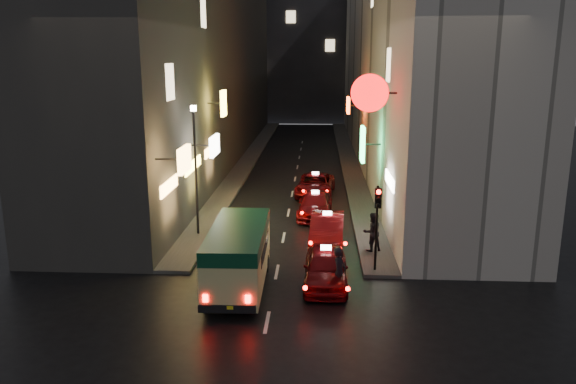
% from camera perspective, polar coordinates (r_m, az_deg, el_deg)
% --- Properties ---
extents(building_left, '(7.43, 52.00, 18.00)m').
position_cam_1_polar(building_left, '(47.99, -8.74, 13.91)').
color(building_left, '#33312F').
rests_on(building_left, ground).
extents(building_right, '(7.99, 52.00, 18.00)m').
position_cam_1_polar(building_right, '(47.45, 11.14, 13.83)').
color(building_right, beige).
rests_on(building_right, ground).
extents(building_far, '(30.00, 10.00, 22.00)m').
position_cam_1_polar(building_far, '(79.07, 1.98, 15.31)').
color(building_far, '#36353B').
rests_on(building_far, ground).
extents(sidewalk_left, '(1.50, 52.00, 0.15)m').
position_cam_1_polar(sidewalk_left, '(48.14, -3.98, 3.36)').
color(sidewalk_left, '#4C4A46').
rests_on(sidewalk_left, ground).
extents(sidewalk_right, '(1.50, 52.00, 0.15)m').
position_cam_1_polar(sidewalk_right, '(47.86, 6.19, 3.25)').
color(sidewalk_right, '#4C4A46').
rests_on(sidewalk_right, ground).
extents(minibus, '(2.08, 5.68, 2.43)m').
position_cam_1_polar(minibus, '(21.16, -5.08, -5.93)').
color(minibus, '#CEC980').
rests_on(minibus, ground).
extents(taxi_near, '(2.19, 5.22, 1.82)m').
position_cam_1_polar(taxi_near, '(21.76, 3.85, -7.34)').
color(taxi_near, '#66090C').
rests_on(taxi_near, ground).
extents(taxi_second, '(2.41, 5.35, 1.84)m').
position_cam_1_polar(taxi_second, '(26.30, 3.99, -3.59)').
color(taxi_second, '#66090C').
rests_on(taxi_second, ground).
extents(taxi_third, '(2.21, 4.80, 1.66)m').
position_cam_1_polar(taxi_third, '(30.93, 2.77, -1.12)').
color(taxi_third, '#66090C').
rests_on(taxi_third, ground).
extents(taxi_far, '(2.47, 5.11, 1.74)m').
position_cam_1_polar(taxi_far, '(35.59, 2.80, 0.90)').
color(taxi_far, '#66090C').
rests_on(taxi_far, ground).
extents(pedestrian_crossing, '(0.67, 0.80, 2.09)m').
position_cam_1_polar(pedestrian_crossing, '(20.77, 5.24, -7.77)').
color(pedestrian_crossing, black).
rests_on(pedestrian_crossing, ground).
extents(pedestrian_sidewalk, '(0.86, 0.70, 1.99)m').
position_cam_1_polar(pedestrian_sidewalk, '(25.18, 8.54, -3.76)').
color(pedestrian_sidewalk, black).
rests_on(pedestrian_sidewalk, sidewalk_right).
extents(traffic_light, '(0.26, 0.43, 3.50)m').
position_cam_1_polar(traffic_light, '(22.41, 9.08, -1.85)').
color(traffic_light, black).
rests_on(traffic_light, sidewalk_right).
extents(lamp_post, '(0.28, 0.28, 6.22)m').
position_cam_1_polar(lamp_post, '(27.10, -9.38, 3.06)').
color(lamp_post, black).
rests_on(lamp_post, sidewalk_left).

